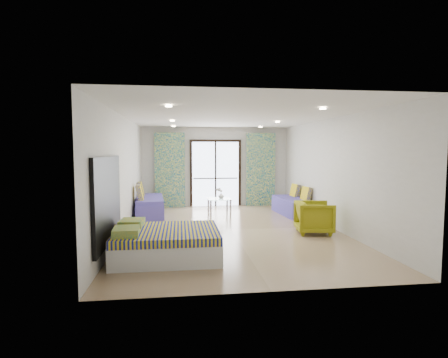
{
  "coord_description": "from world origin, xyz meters",
  "views": [
    {
      "loc": [
        -1.22,
        -8.21,
        1.9
      ],
      "look_at": [
        -0.05,
        0.96,
        1.15
      ],
      "focal_mm": 28.0,
      "sensor_mm": 36.0,
      "label": 1
    }
  ],
  "objects": [
    {
      "name": "coffee_table",
      "position": [
        -0.04,
        2.27,
        0.4
      ],
      "size": [
        0.7,
        0.7,
        0.78
      ],
      "rotation": [
        0.0,
        0.0,
        0.04
      ],
      "color": "silver",
      "rests_on": "floor"
    },
    {
      "name": "floor",
      "position": [
        0.0,
        0.0,
        0.0
      ],
      "size": [
        5.0,
        7.5,
        0.01
      ],
      "primitive_type": null,
      "color": "#967959",
      "rests_on": "ground"
    },
    {
      "name": "vase",
      "position": [
        0.02,
        2.24,
        0.54
      ],
      "size": [
        0.22,
        0.22,
        0.17
      ],
      "primitive_type": "imported",
      "rotation": [
        0.0,
        0.0,
        0.29
      ],
      "color": "white",
      "rests_on": "coffee_table"
    },
    {
      "name": "downlight_f",
      "position": [
        1.4,
        3.0,
        2.67
      ],
      "size": [
        0.12,
        0.12,
        0.02
      ],
      "primitive_type": "cylinder",
      "color": "#FFE0B2",
      "rests_on": "ceiling"
    },
    {
      "name": "balcony_rail",
      "position": [
        0.0,
        3.73,
        0.95
      ],
      "size": [
        1.52,
        0.03,
        0.04
      ],
      "primitive_type": "cube",
      "color": "#595451",
      "rests_on": "balcony_door"
    },
    {
      "name": "downlight_d",
      "position": [
        1.4,
        1.0,
        2.67
      ],
      "size": [
        0.12,
        0.12,
        0.02
      ],
      "primitive_type": "cylinder",
      "color": "#FFE0B2",
      "rests_on": "ceiling"
    },
    {
      "name": "wall_left",
      "position": [
        -2.5,
        0.0,
        1.35
      ],
      "size": [
        0.01,
        7.5,
        2.7
      ],
      "primitive_type": null,
      "color": "silver",
      "rests_on": "ground"
    },
    {
      "name": "curtain_left",
      "position": [
        -1.55,
        3.57,
        1.25
      ],
      "size": [
        1.0,
        0.1,
        2.5
      ],
      "primitive_type": "cube",
      "color": "white",
      "rests_on": "floor"
    },
    {
      "name": "switch_plate",
      "position": [
        -2.47,
        -0.77,
        1.05
      ],
      "size": [
        0.02,
        0.1,
        0.1
      ],
      "primitive_type": "cube",
      "color": "silver",
      "rests_on": "wall_left"
    },
    {
      "name": "downlight_e",
      "position": [
        -1.4,
        3.0,
        2.67
      ],
      "size": [
        0.12,
        0.12,
        0.02
      ],
      "primitive_type": "cylinder",
      "color": "#FFE0B2",
      "rests_on": "ceiling"
    },
    {
      "name": "curtain_right",
      "position": [
        1.55,
        3.57,
        1.25
      ],
      "size": [
        1.0,
        0.1,
        2.5
      ],
      "primitive_type": "cube",
      "color": "white",
      "rests_on": "floor"
    },
    {
      "name": "wall_front",
      "position": [
        0.0,
        -3.75,
        1.35
      ],
      "size": [
        5.0,
        0.01,
        2.7
      ],
      "primitive_type": null,
      "color": "silver",
      "rests_on": "ground"
    },
    {
      "name": "balcony_door",
      "position": [
        0.0,
        3.72,
        1.26
      ],
      "size": [
        1.76,
        0.08,
        2.28
      ],
      "color": "black",
      "rests_on": "floor"
    },
    {
      "name": "downlight_c",
      "position": [
        -1.4,
        1.0,
        2.67
      ],
      "size": [
        0.12,
        0.12,
        0.02
      ],
      "primitive_type": "cylinder",
      "color": "#FFE0B2",
      "rests_on": "ceiling"
    },
    {
      "name": "armchair",
      "position": [
        1.85,
        -0.59,
        0.4
      ],
      "size": [
        0.85,
        0.89,
        0.81
      ],
      "primitive_type": "imported",
      "rotation": [
        0.0,
        0.0,
        1.42
      ],
      "color": "olive",
      "rests_on": "floor"
    },
    {
      "name": "daybed_right",
      "position": [
        2.12,
        1.75,
        0.27
      ],
      "size": [
        0.8,
        1.82,
        0.88
      ],
      "rotation": [
        0.0,
        0.0,
        0.06
      ],
      "color": "#4E44A2",
      "rests_on": "floor"
    },
    {
      "name": "bed",
      "position": [
        -1.47,
        -2.02,
        0.26
      ],
      "size": [
        1.83,
        1.49,
        0.63
      ],
      "color": "silver",
      "rests_on": "floor"
    },
    {
      "name": "downlight_b",
      "position": [
        1.4,
        -2.0,
        2.67
      ],
      "size": [
        0.12,
        0.12,
        0.02
      ],
      "primitive_type": "cylinder",
      "color": "#FFE0B2",
      "rests_on": "ceiling"
    },
    {
      "name": "downlight_a",
      "position": [
        -1.4,
        -2.0,
        2.67
      ],
      "size": [
        0.12,
        0.12,
        0.02
      ],
      "primitive_type": "cylinder",
      "color": "#FFE0B2",
      "rests_on": "ceiling"
    },
    {
      "name": "wall_back",
      "position": [
        0.0,
        3.75,
        1.35
      ],
      "size": [
        5.0,
        0.01,
        2.7
      ],
      "primitive_type": null,
      "color": "silver",
      "rests_on": "ground"
    },
    {
      "name": "headboard",
      "position": [
        -2.46,
        -2.02,
        1.05
      ],
      "size": [
        0.06,
        2.1,
        1.5
      ],
      "primitive_type": "cube",
      "color": "black",
      "rests_on": "floor"
    },
    {
      "name": "wall_right",
      "position": [
        2.5,
        0.0,
        1.35
      ],
      "size": [
        0.01,
        7.5,
        2.7
      ],
      "primitive_type": null,
      "color": "silver",
      "rests_on": "ground"
    },
    {
      "name": "daybed_left",
      "position": [
        -2.12,
        2.11,
        0.3
      ],
      "size": [
        0.92,
        2.02,
        0.97
      ],
      "rotation": [
        0.0,
        0.0,
        0.08
      ],
      "color": "#4E44A2",
      "rests_on": "floor"
    },
    {
      "name": "ceiling",
      "position": [
        0.0,
        0.0,
        2.7
      ],
      "size": [
        5.0,
        7.5,
        0.01
      ],
      "primitive_type": null,
      "color": "silver",
      "rests_on": "ground"
    }
  ]
}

